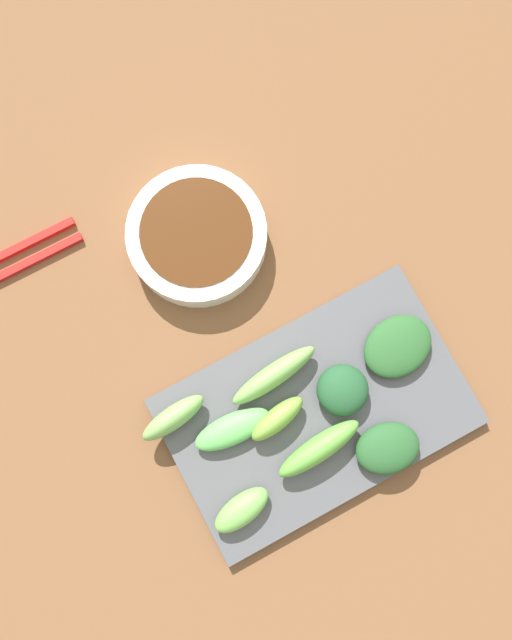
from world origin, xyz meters
The scene contains 12 objects.
tabletop centered at (0.00, 0.00, 0.01)m, with size 2.10×2.10×0.02m, color brown.
sauce_bowl centered at (-0.10, -0.03, 0.04)m, with size 0.14×0.14×0.04m.
serving_plate centered at (0.11, -0.01, 0.03)m, with size 0.18×0.29×0.01m, color #4C4C51.
broccoli_leafy_0 centered at (0.09, 0.09, 0.04)m, with size 0.06×0.07×0.02m, color #285829.
broccoli_stalk_1 centered at (0.10, -0.05, 0.05)m, with size 0.02×0.06×0.03m, color #79A940.
broccoli_stalk_2 centered at (0.06, -0.03, 0.05)m, with size 0.02×0.10×0.03m, color #76AF54.
broccoli_stalk_3 centered at (0.09, -0.09, 0.04)m, with size 0.03×0.08×0.02m, color #5FB959.
broccoli_leafy_4 centered at (0.17, 0.03, 0.04)m, with size 0.05×0.06×0.02m, color #26552A.
broccoli_leafy_5 centered at (0.10, 0.02, 0.05)m, with size 0.05×0.05×0.03m, color #214F2C.
broccoli_stalk_6 centered at (0.05, -0.13, 0.05)m, with size 0.02×0.07×0.03m, color #7AB05A.
broccoli_stalk_7 centered at (0.14, -0.02, 0.05)m, with size 0.02×0.09×0.03m, color #62AD41.
broccoli_stalk_8 centered at (0.16, -0.12, 0.04)m, with size 0.03×0.06×0.02m, color #70B451.
Camera 1 is at (0.09, -0.07, 0.72)m, focal length 38.26 mm.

